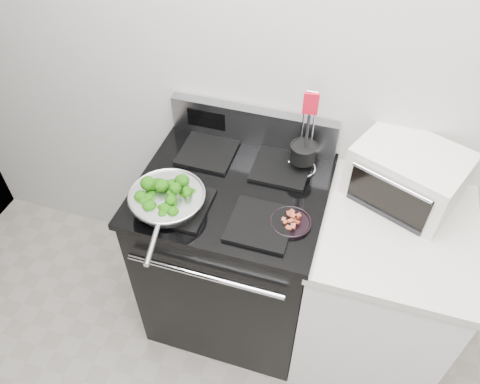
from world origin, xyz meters
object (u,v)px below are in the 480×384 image
at_px(bacon_plate, 291,220).
at_px(utensil_holder, 303,157).
at_px(toaster_oven, 407,174).
at_px(gas_range, 234,253).
at_px(skillet, 167,200).

xyz_separation_m(bacon_plate, utensil_holder, (-0.03, 0.32, 0.05)).
bearing_deg(toaster_oven, utensil_holder, -157.00).
distance_m(gas_range, utensil_holder, 0.62).
bearing_deg(skillet, toaster_oven, 12.14).
bearing_deg(gas_range, toaster_oven, 15.29).
relative_size(gas_range, bacon_plate, 6.93).
xyz_separation_m(bacon_plate, toaster_oven, (0.40, 0.32, 0.07)).
height_order(skillet, toaster_oven, toaster_oven).
relative_size(skillet, utensil_holder, 1.21).
distance_m(skillet, utensil_holder, 0.60).
bearing_deg(bacon_plate, utensil_holder, 94.53).
relative_size(bacon_plate, toaster_oven, 0.33).
xyz_separation_m(gas_range, utensil_holder, (0.25, 0.19, 0.53)).
xyz_separation_m(gas_range, bacon_plate, (0.28, -0.13, 0.48)).
relative_size(gas_range, skillet, 2.36).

